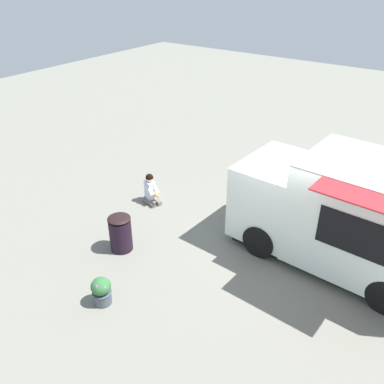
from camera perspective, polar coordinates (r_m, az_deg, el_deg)
ground_plane at (r=10.18m, az=12.16°, el=-7.22°), size 40.00×40.00×0.00m
food_truck at (r=9.36m, az=21.39°, el=-3.42°), size 4.93×2.89×2.54m
person_customer at (r=11.52m, az=-5.79°, el=0.11°), size 0.79×0.60×0.87m
planter_flowering_near at (r=8.48m, az=-12.55°, el=-13.31°), size 0.40×0.40×0.60m
planter_flowering_far at (r=12.99m, az=10.58°, el=3.52°), size 0.48×0.48×0.73m
trash_bin at (r=9.71m, az=-9.99°, el=-5.62°), size 0.54×0.54×0.91m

